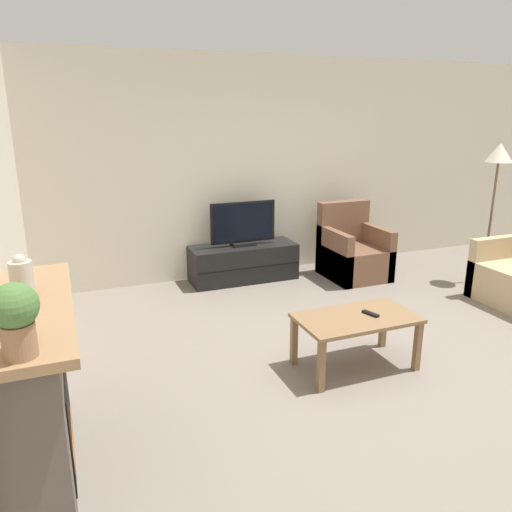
{
  "coord_description": "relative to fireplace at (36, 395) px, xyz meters",
  "views": [
    {
      "loc": [
        -2.53,
        -3.14,
        2.05
      ],
      "look_at": [
        -1.0,
        0.67,
        0.85
      ],
      "focal_mm": 35.0,
      "sensor_mm": 36.0,
      "label": 1
    }
  ],
  "objects": [
    {
      "name": "mantel_vase_left",
      "position": [
        0.02,
        -0.43,
        0.61
      ],
      "size": [
        0.07,
        0.07,
        0.18
      ],
      "color": "#994C3D",
      "rests_on": "fireplace"
    },
    {
      "name": "tv",
      "position": [
        2.29,
        2.89,
        0.15
      ],
      "size": [
        0.83,
        0.18,
        0.54
      ],
      "color": "black",
      "rests_on": "tv_stand"
    },
    {
      "name": "coffee_table",
      "position": [
        2.36,
        0.47,
        -0.16
      ],
      "size": [
        0.97,
        0.54,
        0.45
      ],
      "color": "brown",
      "rests_on": "ground"
    },
    {
      "name": "potted_plant",
      "position": [
        0.02,
        -0.61,
        0.71
      ],
      "size": [
        0.19,
        0.19,
        0.32
      ],
      "color": "#936B4C",
      "rests_on": "fireplace"
    },
    {
      "name": "ground_plane",
      "position": [
        2.75,
        0.45,
        -0.55
      ],
      "size": [
        24.0,
        24.0,
        0.0
      ],
      "primitive_type": "plane",
      "color": "slate"
    },
    {
      "name": "wall_back",
      "position": [
        2.75,
        3.2,
        0.8
      ],
      "size": [
        12.0,
        0.06,
        2.7
      ],
      "color": "beige",
      "rests_on": "ground"
    },
    {
      "name": "fireplace",
      "position": [
        0.0,
        0.0,
        0.0
      ],
      "size": [
        0.42,
        1.44,
        1.08
      ],
      "color": "#564C47",
      "rests_on": "ground"
    },
    {
      "name": "floor_lamp",
      "position": [
        5.04,
        1.72,
        0.9
      ],
      "size": [
        0.31,
        0.31,
        1.69
      ],
      "color": "black",
      "rests_on": "ground"
    },
    {
      "name": "mantel_vase_centre_left",
      "position": [
        0.02,
        -0.11,
        0.67
      ],
      "size": [
        0.11,
        0.11,
        0.31
      ],
      "color": "beige",
      "rests_on": "fireplace"
    },
    {
      "name": "armchair",
      "position": [
        3.63,
        2.51,
        -0.25
      ],
      "size": [
        0.7,
        0.76,
        0.93
      ],
      "color": "brown",
      "rests_on": "ground"
    },
    {
      "name": "remote",
      "position": [
        2.49,
        0.46,
        -0.09
      ],
      "size": [
        0.08,
        0.16,
        0.02
      ],
      "rotation": [
        0.0,
        0.0,
        0.31
      ],
      "color": "black",
      "rests_on": "coffee_table"
    },
    {
      "name": "mantel_clock",
      "position": [
        0.02,
        0.14,
        0.6
      ],
      "size": [
        0.08,
        0.11,
        0.15
      ],
      "color": "brown",
      "rests_on": "fireplace"
    },
    {
      "name": "tv_stand",
      "position": [
        2.29,
        2.89,
        -0.33
      ],
      "size": [
        1.32,
        0.48,
        0.45
      ],
      "color": "black",
      "rests_on": "ground"
    }
  ]
}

